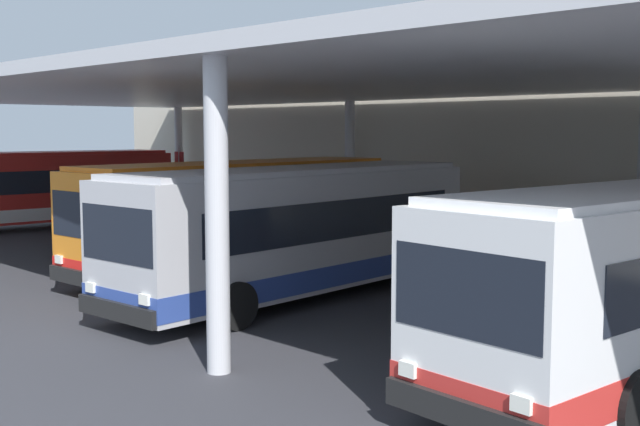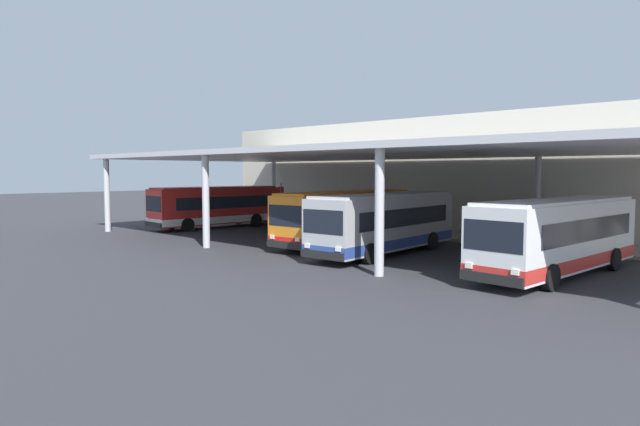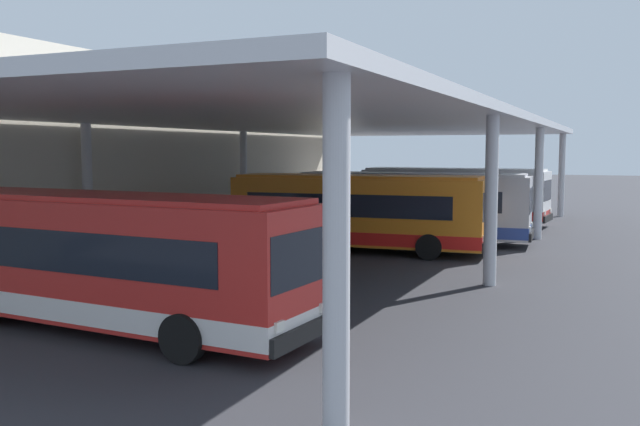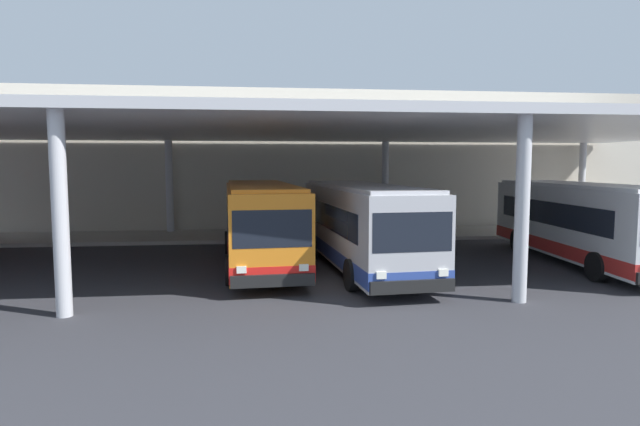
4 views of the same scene
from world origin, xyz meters
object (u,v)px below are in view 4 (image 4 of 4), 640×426
at_px(bus_middle_bay, 362,225).
at_px(bench_waiting, 374,223).
at_px(bus_far_bay, 580,222).
at_px(trash_bin, 421,223).
at_px(bus_second_bay, 260,223).

height_order(bus_middle_bay, bench_waiting, bus_middle_bay).
relative_size(bus_far_bay, trash_bin, 10.89).
bearing_deg(trash_bin, bus_middle_bay, -119.95).
relative_size(bus_second_bay, bus_middle_bay, 1.00).
height_order(bench_waiting, trash_bin, trash_bin).
relative_size(bench_waiting, trash_bin, 1.84).
distance_m(bus_far_bay, trash_bin, 9.55).
bearing_deg(bus_second_bay, bus_far_bay, -4.77).
distance_m(bus_middle_bay, bench_waiting, 9.58).
bearing_deg(bus_middle_bay, trash_bin, 60.05).
bearing_deg(bus_second_bay, bus_middle_bay, -17.56).
bearing_deg(trash_bin, bench_waiting, 173.59).
distance_m(bus_second_bay, trash_bin, 11.79).
bearing_deg(bus_middle_bay, bus_second_bay, 162.44).
xyz_separation_m(bus_far_bay, bench_waiting, (-6.29, 9.05, -0.99)).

